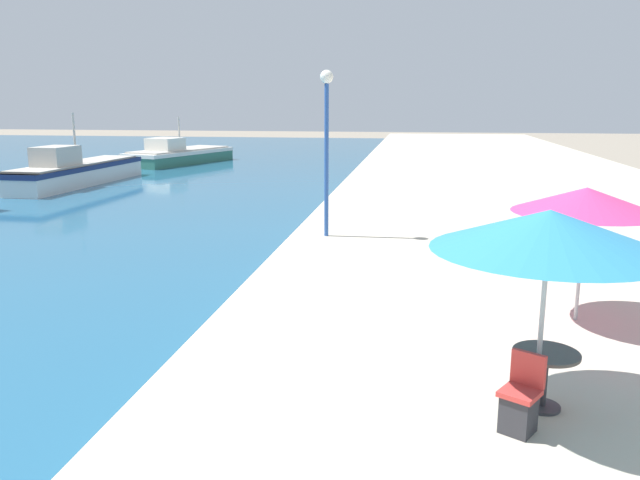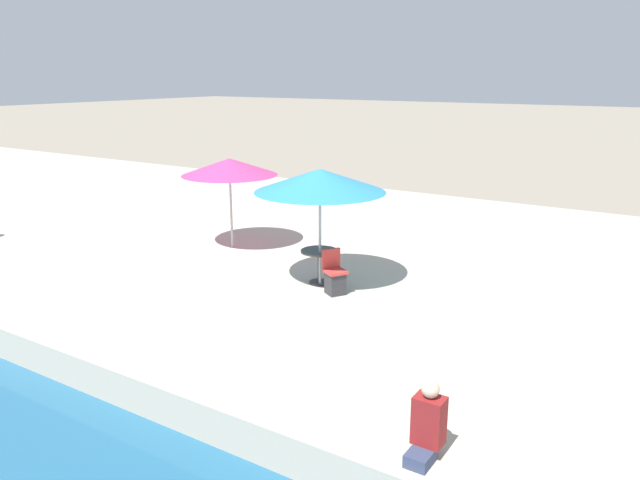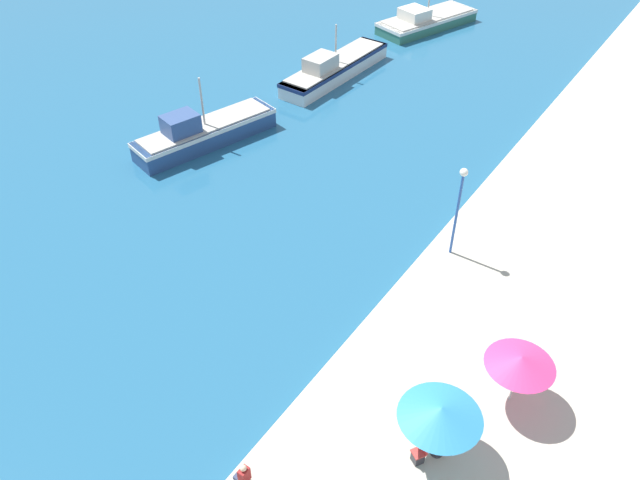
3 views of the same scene
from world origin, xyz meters
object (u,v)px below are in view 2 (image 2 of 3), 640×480
object	(u,v)px
cafe_umbrella_white	(230,167)
cafe_table	(319,260)
cafe_umbrella_pink	(320,180)
cafe_chair_left	(335,278)
person_at_quay	(427,424)

from	to	relation	value
cafe_umbrella_white	cafe_table	bearing A→B (deg)	-108.97
cafe_umbrella_pink	cafe_umbrella_white	size ratio (longest dim) A/B	1.12
cafe_chair_left	person_at_quay	size ratio (longest dim) A/B	0.94
cafe_table	cafe_umbrella_pink	bearing A→B (deg)	-141.50
cafe_umbrella_white	cafe_table	world-z (taller)	cafe_umbrella_white
cafe_umbrella_pink	person_at_quay	xyz separation A→B (m)	(-4.51, -4.38, -1.84)
cafe_table	person_at_quay	xyz separation A→B (m)	(-4.61, -4.46, -0.11)
person_at_quay	cafe_chair_left	bearing A→B (deg)	42.26
cafe_umbrella_pink	person_at_quay	world-z (taller)	cafe_umbrella_pink
cafe_table	cafe_chair_left	xyz separation A→B (m)	(-0.38, -0.62, -0.21)
cafe_chair_left	person_at_quay	bearing A→B (deg)	73.72
cafe_umbrella_pink	cafe_table	bearing A→B (deg)	38.50
cafe_chair_left	cafe_umbrella_white	bearing A→B (deg)	-79.57
cafe_umbrella_pink	person_at_quay	bearing A→B (deg)	-135.81
cafe_umbrella_white	cafe_chair_left	distance (m)	4.71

